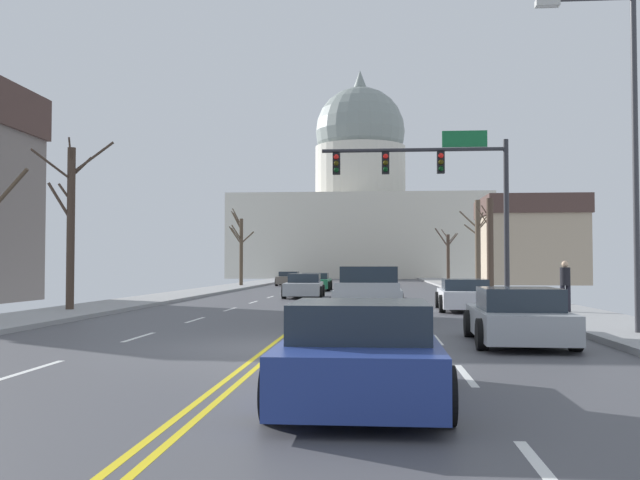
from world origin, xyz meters
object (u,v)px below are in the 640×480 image
object	(u,v)px
sedan_near_00	(464,295)
sedan_oncoming_00	(304,286)
sedan_near_02	(518,317)
signal_gantry	(440,178)
sedan_oncoming_01	(315,282)
pickup_truck_near_01	(369,297)
pedestrian_00	(565,283)
sedan_near_03	(361,354)
sedan_oncoming_02	(289,279)
street_lamp_right	(622,130)

from	to	relation	value
sedan_near_00	sedan_oncoming_00	distance (m)	12.07
sedan_near_02	sedan_oncoming_00	size ratio (longest dim) A/B	0.97
signal_gantry	sedan_oncoming_01	world-z (taller)	signal_gantry
sedan_near_00	sedan_oncoming_00	world-z (taller)	sedan_oncoming_00
pickup_truck_near_01	pedestrian_00	bearing A→B (deg)	22.39
sedan_near_03	sedan_oncoming_02	world-z (taller)	sedan_near_03
street_lamp_right	sedan_near_02	distance (m)	5.29
signal_gantry	sedan_oncoming_02	distance (m)	29.76
signal_gantry	pickup_truck_near_01	size ratio (longest dim) A/B	1.50
sedan_oncoming_00	pickup_truck_near_01	bearing A→B (deg)	-76.83
sedan_oncoming_02	sedan_near_03	bearing A→B (deg)	-81.83
sedan_oncoming_02	pedestrian_00	xyz separation A→B (m)	(13.53, -33.48, 0.55)
sedan_oncoming_01	sedan_oncoming_02	distance (m)	11.14
sedan_near_03	sedan_oncoming_02	distance (m)	49.30
sedan_oncoming_00	sedan_oncoming_01	bearing A→B (deg)	91.66
signal_gantry	sedan_near_02	size ratio (longest dim) A/B	1.83
signal_gantry	sedan_near_03	world-z (taller)	signal_gantry
signal_gantry	street_lamp_right	bearing A→B (deg)	-76.89
signal_gantry	sedan_near_02	xyz separation A→B (m)	(0.33, -14.43, -4.83)
pickup_truck_near_01	sedan_near_02	distance (m)	6.74
pedestrian_00	sedan_oncoming_01	bearing A→B (deg)	114.52
pickup_truck_near_01	sedan_oncoming_00	world-z (taller)	pickup_truck_near_01
pickup_truck_near_01	sedan_oncoming_01	size ratio (longest dim) A/B	1.15
signal_gantry	pedestrian_00	world-z (taller)	signal_gantry
sedan_near_00	pickup_truck_near_01	xyz separation A→B (m)	(-3.52, -5.33, 0.17)
sedan_oncoming_01	sedan_oncoming_02	size ratio (longest dim) A/B	1.04
sedan_near_00	sedan_near_03	distance (m)	18.27
sedan_oncoming_00	sedan_near_00	bearing A→B (deg)	-54.19
signal_gantry	sedan_near_00	bearing A→B (deg)	-80.09
pickup_truck_near_01	sedan_oncoming_01	xyz separation A→B (m)	(-3.84, 25.50, -0.19)
signal_gantry	street_lamp_right	world-z (taller)	street_lamp_right
sedan_oncoming_00	sedan_near_03	bearing A→B (deg)	-82.66
sedan_oncoming_01	sedan_near_03	bearing A→B (deg)	-84.20
sedan_near_03	pedestrian_00	size ratio (longest dim) A/B	2.47
sedan_oncoming_01	sedan_oncoming_00	bearing A→B (deg)	-88.34
sedan_near_03	sedan_oncoming_01	distance (m)	38.30
pickup_truck_near_01	sedan_oncoming_00	size ratio (longest dim) A/B	1.18
sedan_near_02	sedan_oncoming_01	xyz separation A→B (m)	(-7.13, 31.38, -0.02)
sedan_near_00	sedan_oncoming_00	bearing A→B (deg)	125.81
sedan_oncoming_02	street_lamp_right	bearing A→B (deg)	-72.33
sedan_oncoming_01	pickup_truck_near_01	bearing A→B (deg)	-81.44
sedan_near_00	sedan_near_02	bearing A→B (deg)	-91.18
sedan_near_00	street_lamp_right	bearing A→B (deg)	-75.86
sedan_near_00	pickup_truck_near_01	bearing A→B (deg)	-123.48
pickup_truck_near_01	sedan_near_02	xyz separation A→B (m)	(3.29, -5.88, -0.17)
sedan_near_00	signal_gantry	bearing A→B (deg)	99.91
signal_gantry	sedan_near_03	distance (m)	21.90
sedan_near_03	pedestrian_00	world-z (taller)	pedestrian_00
signal_gantry	sedan_near_03	bearing A→B (deg)	-97.87
sedan_oncoming_01	pedestrian_00	world-z (taller)	pedestrian_00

